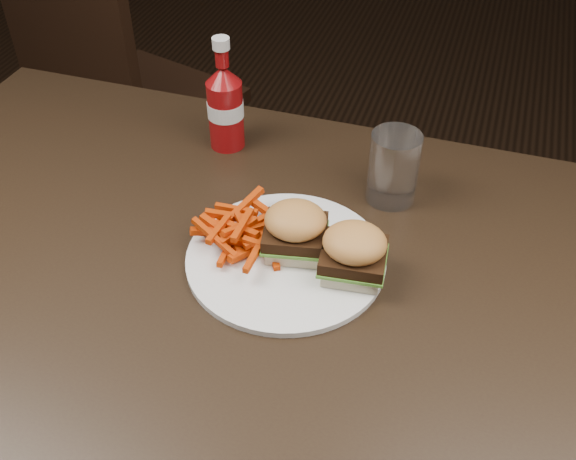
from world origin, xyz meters
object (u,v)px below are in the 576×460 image
(chair_far, at_px, (143,105))
(ketchup_bottle, at_px, (226,115))
(tumbler, at_px, (393,169))
(dining_table, at_px, (217,267))
(plate, at_px, (286,258))

(chair_far, distance_m, ketchup_bottle, 0.82)
(tumbler, bearing_deg, ketchup_bottle, 168.99)
(dining_table, bearing_deg, tumbler, 45.48)
(dining_table, xyz_separation_m, chair_far, (-0.58, 0.81, -0.30))
(dining_table, relative_size, chair_far, 2.78)
(dining_table, bearing_deg, chair_far, 125.75)
(chair_far, relative_size, tumbler, 3.58)
(chair_far, bearing_deg, ketchup_bottle, 148.38)
(tumbler, bearing_deg, plate, -120.57)
(dining_table, distance_m, chair_far, 1.04)
(ketchup_bottle, bearing_deg, plate, -52.82)
(dining_table, relative_size, ketchup_bottle, 9.97)
(dining_table, distance_m, tumbler, 0.31)
(chair_far, bearing_deg, plate, 146.81)
(dining_table, distance_m, plate, 0.10)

